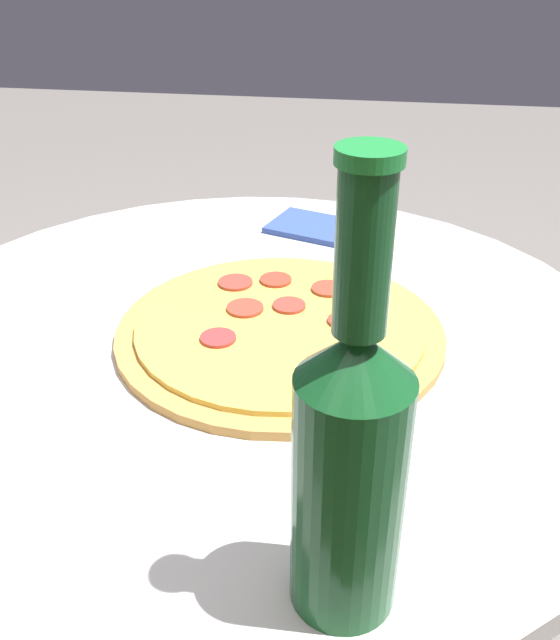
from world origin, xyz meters
TOP-DOWN VIEW (x-y plane):
  - table at (0.00, 0.00)m, footprint 0.81×0.81m
  - pizza at (-0.03, 0.00)m, footprint 0.34×0.34m
  - beer_bottle at (-0.12, 0.31)m, footprint 0.07×0.07m
  - napkin at (-0.05, -0.28)m, footprint 0.17×0.13m

SIDE VIEW (x-z plane):
  - table at x=0.00m, z-range 0.15..0.84m
  - napkin at x=-0.05m, z-range 0.68..0.69m
  - pizza at x=-0.03m, z-range 0.68..0.70m
  - beer_bottle at x=-0.12m, z-range 0.65..0.95m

